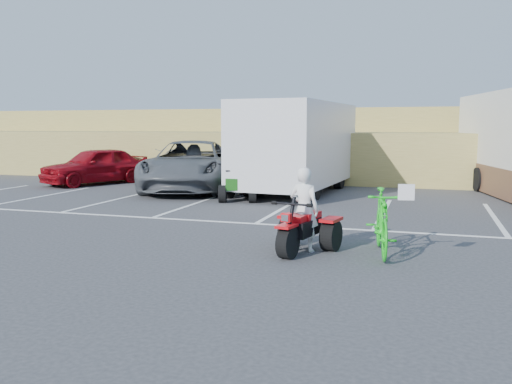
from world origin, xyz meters
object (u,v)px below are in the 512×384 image
(red_trike_atv, at_px, (300,253))
(grey_pickup, at_px, (191,165))
(red_car, at_px, (96,166))
(green_dirt_bike, at_px, (382,222))
(rider, at_px, (304,209))
(quad_atv_blue, at_px, (223,195))
(quad_atv_green, at_px, (239,200))
(cargo_trailer, at_px, (297,144))

(red_trike_atv, height_order, grey_pickup, grey_pickup)
(red_car, bearing_deg, green_dirt_bike, -11.07)
(rider, xyz_separation_m, red_car, (-10.32, 8.78, -0.05))
(quad_atv_blue, distance_m, quad_atv_green, 1.36)
(green_dirt_bike, bearing_deg, grey_pickup, 123.01)
(quad_atv_green, bearing_deg, quad_atv_blue, 115.92)
(green_dirt_bike, distance_m, cargo_trailer, 9.19)
(cargo_trailer, bearing_deg, red_car, -176.99)
(grey_pickup, xyz_separation_m, quad_atv_green, (2.56, -2.18, -0.87))
(green_dirt_bike, relative_size, quad_atv_green, 1.29)
(red_trike_atv, bearing_deg, green_dirt_bike, 24.78)
(rider, bearing_deg, red_car, -28.63)
(red_trike_atv, bearing_deg, red_car, 150.81)
(red_car, height_order, quad_atv_green, red_car)
(red_trike_atv, relative_size, quad_atv_blue, 0.87)
(cargo_trailer, bearing_deg, grey_pickup, -169.72)
(grey_pickup, distance_m, quad_atv_blue, 2.21)
(red_car, relative_size, quad_atv_green, 2.82)
(rider, height_order, cargo_trailer, cargo_trailer)
(red_trike_atv, bearing_deg, rider, 90.00)
(grey_pickup, bearing_deg, rider, -68.50)
(rider, relative_size, green_dirt_bike, 0.79)
(grey_pickup, relative_size, cargo_trailer, 0.94)
(rider, relative_size, grey_pickup, 0.24)
(quad_atv_blue, bearing_deg, red_car, 173.65)
(grey_pickup, xyz_separation_m, red_car, (-4.37, 0.58, -0.15))
(red_trike_atv, relative_size, quad_atv_green, 0.99)
(rider, bearing_deg, quad_atv_blue, -46.89)
(red_car, bearing_deg, quad_atv_blue, 9.17)
(rider, bearing_deg, quad_atv_green, -48.88)
(rider, distance_m, grey_pickup, 10.13)
(red_trike_atv, relative_size, green_dirt_bike, 0.77)
(green_dirt_bike, height_order, cargo_trailer, cargo_trailer)
(rider, bearing_deg, green_dirt_bike, -160.91)
(rider, relative_size, quad_atv_blue, 0.90)
(red_car, distance_m, cargo_trailer, 8.20)
(red_trike_atv, xyz_separation_m, quad_atv_blue, (-4.26, 7.18, 0.00))
(grey_pickup, height_order, cargo_trailer, cargo_trailer)
(red_trike_atv, distance_m, quad_atv_green, 7.02)
(green_dirt_bike, height_order, quad_atv_blue, green_dirt_bike)
(rider, bearing_deg, cargo_trailer, -64.03)
(red_trike_atv, relative_size, rider, 0.97)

